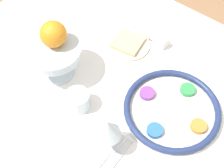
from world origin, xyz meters
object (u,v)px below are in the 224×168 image
at_px(seder_plate, 172,110).
at_px(bread_plate, 128,43).
at_px(cup_mid, 78,100).
at_px(napkin_roll, 150,32).
at_px(fruit_stand, 54,54).
at_px(wine_glass, 107,129).
at_px(orange_fruit, 53,34).

bearing_deg(seder_plate, bread_plate, -26.83).
relative_size(seder_plate, cup_mid, 4.03).
bearing_deg(napkin_roll, cup_mid, 90.07).
bearing_deg(seder_plate, cup_mid, 34.37).
bearing_deg(fruit_stand, cup_mid, 159.61).
relative_size(fruit_stand, napkin_roll, 1.07).
height_order(fruit_stand, napkin_roll, fruit_stand).
bearing_deg(cup_mid, seder_plate, -145.63).
distance_m(wine_glass, bread_plate, 0.41).
xyz_separation_m(fruit_stand, orange_fruit, (0.01, -0.02, 0.07)).
relative_size(wine_glass, cup_mid, 2.01).
bearing_deg(cup_mid, fruit_stand, -20.39).
xyz_separation_m(seder_plate, orange_fruit, (0.39, 0.09, 0.15)).
xyz_separation_m(seder_plate, napkin_roll, (0.24, -0.22, 0.00)).
bearing_deg(cup_mid, wine_glass, 162.64).
relative_size(seder_plate, bread_plate, 1.86).
bearing_deg(bread_plate, orange_fruit, 63.51).
distance_m(seder_plate, fruit_stand, 0.40).
relative_size(seder_plate, fruit_stand, 1.67).
bearing_deg(wine_glass, napkin_roll, -70.02).
relative_size(bread_plate, cup_mid, 2.17).
bearing_deg(napkin_roll, fruit_stand, 66.62).
relative_size(orange_fruit, bread_plate, 0.52).
height_order(orange_fruit, cup_mid, orange_fruit).
bearing_deg(napkin_roll, bread_plate, 67.59).
relative_size(seder_plate, napkin_roll, 1.78).
distance_m(wine_glass, fruit_stand, 0.32).
distance_m(bread_plate, cup_mid, 0.30).
height_order(bread_plate, napkin_roll, napkin_roll).
distance_m(wine_glass, napkin_roll, 0.47).
distance_m(fruit_stand, orange_fruit, 0.07).
bearing_deg(bread_plate, fruit_stand, 66.28).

